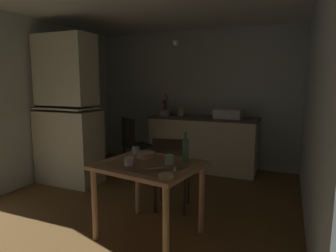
% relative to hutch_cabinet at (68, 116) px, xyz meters
% --- Properties ---
extents(ground_plane, '(4.71, 4.71, 0.00)m').
position_rel_hutch_cabinet_xyz_m(ground_plane, '(1.37, -0.02, -1.02)').
color(ground_plane, brown).
extents(wall_back, '(3.81, 0.10, 2.43)m').
position_rel_hutch_cabinet_xyz_m(wall_back, '(1.37, 1.80, 0.19)').
color(wall_back, silver).
rests_on(wall_back, ground).
extents(wall_left, '(0.10, 3.64, 2.43)m').
position_rel_hutch_cabinet_xyz_m(wall_left, '(-0.53, -0.02, 0.19)').
color(wall_left, silver).
rests_on(wall_left, ground).
extents(wall_right, '(0.10, 3.64, 2.43)m').
position_rel_hutch_cabinet_xyz_m(wall_right, '(3.28, -0.02, 0.19)').
color(wall_right, silver).
rests_on(wall_right, ground).
extents(ceiling_slab, '(3.81, 3.64, 0.10)m').
position_rel_hutch_cabinet_xyz_m(ceiling_slab, '(1.37, -0.02, 1.46)').
color(ceiling_slab, silver).
extents(hutch_cabinet, '(0.92, 0.51, 2.18)m').
position_rel_hutch_cabinet_xyz_m(hutch_cabinet, '(0.00, 0.00, 0.00)').
color(hutch_cabinet, beige).
rests_on(hutch_cabinet, ground).
extents(counter_cabinet, '(1.83, 0.64, 0.92)m').
position_rel_hutch_cabinet_xyz_m(counter_cabinet, '(1.67, 1.43, -0.56)').
color(counter_cabinet, beige).
rests_on(counter_cabinet, ground).
extents(sink_basin, '(0.44, 0.34, 0.15)m').
position_rel_hutch_cabinet_xyz_m(sink_basin, '(2.09, 1.43, -0.03)').
color(sink_basin, silver).
rests_on(sink_basin, counter_cabinet).
extents(hand_pump, '(0.05, 0.27, 0.39)m').
position_rel_hutch_cabinet_xyz_m(hand_pump, '(0.93, 1.48, 0.07)').
color(hand_pump, maroon).
rests_on(hand_pump, counter_cabinet).
extents(mixing_bowl_counter, '(0.22, 0.22, 0.10)m').
position_rel_hutch_cabinet_xyz_m(mixing_bowl_counter, '(0.94, 1.38, -0.05)').
color(mixing_bowl_counter, '#ADD1C1').
rests_on(mixing_bowl_counter, counter_cabinet).
extents(stoneware_crock, '(0.10, 0.10, 0.16)m').
position_rel_hutch_cabinet_xyz_m(stoneware_crock, '(1.23, 1.47, -0.02)').
color(stoneware_crock, beige).
rests_on(stoneware_crock, counter_cabinet).
extents(dining_table, '(1.05, 0.92, 0.74)m').
position_rel_hutch_cabinet_xyz_m(dining_table, '(1.80, -0.94, -0.39)').
color(dining_table, tan).
rests_on(dining_table, ground).
extents(chair_far_side, '(0.47, 0.47, 0.88)m').
position_rel_hutch_cabinet_xyz_m(chair_far_side, '(1.78, -0.32, -0.54)').
color(chair_far_side, '#2B2420').
rests_on(chair_far_side, ground).
extents(chair_by_counter, '(0.55, 0.55, 0.93)m').
position_rel_hutch_cabinet_xyz_m(chair_by_counter, '(0.68, 0.78, -0.52)').
color(chair_by_counter, '#292A1E').
rests_on(chair_by_counter, ground).
extents(serving_bowl_wide, '(0.12, 0.12, 0.03)m').
position_rel_hutch_cabinet_xyz_m(serving_bowl_wide, '(2.12, -1.28, -0.26)').
color(serving_bowl_wide, beige).
rests_on(serving_bowl_wide, dining_table).
extents(soup_bowl_small, '(0.19, 0.19, 0.05)m').
position_rel_hutch_cabinet_xyz_m(soup_bowl_small, '(1.67, -0.75, -0.25)').
color(soup_bowl_small, tan).
rests_on(soup_bowl_small, dining_table).
extents(mug_tall, '(0.08, 0.08, 0.08)m').
position_rel_hutch_cabinet_xyz_m(mug_tall, '(1.66, -1.07, -0.24)').
color(mug_tall, white).
rests_on(mug_tall, dining_table).
extents(teacup_cream, '(0.08, 0.08, 0.08)m').
position_rel_hutch_cabinet_xyz_m(teacup_cream, '(1.50, -0.65, -0.24)').
color(teacup_cream, '#9EB2C6').
rests_on(teacup_cream, dining_table).
extents(teacup_mint, '(0.08, 0.08, 0.09)m').
position_rel_hutch_cabinet_xyz_m(teacup_mint, '(1.99, -0.89, -0.24)').
color(teacup_mint, '#ADD1C1').
rests_on(teacup_mint, dining_table).
extents(glass_bottle, '(0.06, 0.06, 0.30)m').
position_rel_hutch_cabinet_xyz_m(glass_bottle, '(2.10, -0.75, -0.16)').
color(glass_bottle, '#4C7F56').
rests_on(glass_bottle, dining_table).
extents(table_knife, '(0.18, 0.13, 0.00)m').
position_rel_hutch_cabinet_xyz_m(table_knife, '(1.94, -1.05, -0.28)').
color(table_knife, silver).
rests_on(table_knife, dining_table).
extents(teaspoon_near_bowl, '(0.13, 0.09, 0.00)m').
position_rel_hutch_cabinet_xyz_m(teaspoon_near_bowl, '(1.97, -0.70, -0.28)').
color(teaspoon_near_bowl, beige).
rests_on(teaspoon_near_bowl, dining_table).
extents(teaspoon_by_cup, '(0.07, 0.16, 0.00)m').
position_rel_hutch_cabinet_xyz_m(teaspoon_by_cup, '(2.10, -1.02, -0.28)').
color(teaspoon_by_cup, beige).
rests_on(teaspoon_by_cup, dining_table).
extents(pendant_bulb, '(0.08, 0.08, 0.08)m').
position_rel_hutch_cabinet_xyz_m(pendant_bulb, '(1.56, 0.37, 1.01)').
color(pendant_bulb, '#F9EFCC').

